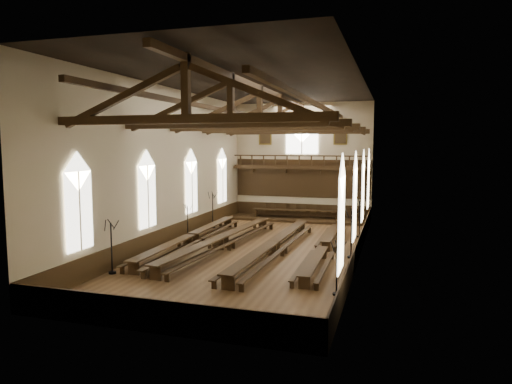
{
  "coord_description": "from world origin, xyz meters",
  "views": [
    {
      "loc": [
        7.78,
        -26.27,
        6.43
      ],
      "look_at": [
        -0.69,
        1.5,
        3.38
      ],
      "focal_mm": 32.0,
      "sensor_mm": 36.0,
      "label": 1
    }
  ],
  "objects_px": {
    "candelabrum_right_near": "(337,279)",
    "dais": "(296,219)",
    "candelabrum_left_mid": "(188,228)",
    "candelabrum_right_far": "(359,225)",
    "candelabrum_left_near": "(112,257)",
    "candelabrum_right_mid": "(351,243)",
    "candelabrum_left_far": "(213,217)",
    "refectory_row_b": "(222,239)",
    "refectory_row_a": "(191,237)",
    "refectory_row_c": "(273,245)",
    "high_table": "(296,211)",
    "refectory_row_d": "(324,247)"
  },
  "relations": [
    {
      "from": "dais",
      "to": "high_table",
      "type": "distance_m",
      "value": 0.69
    },
    {
      "from": "refectory_row_b",
      "to": "candelabrum_right_far",
      "type": "relative_size",
      "value": 5.56
    },
    {
      "from": "refectory_row_a",
      "to": "refectory_row_b",
      "type": "relative_size",
      "value": 0.96
    },
    {
      "from": "candelabrum_left_far",
      "to": "refectory_row_b",
      "type": "bearing_deg",
      "value": -63.2
    },
    {
      "from": "dais",
      "to": "candelabrum_left_far",
      "type": "xyz_separation_m",
      "value": [
        -5.4,
        -5.41,
        0.76
      ]
    },
    {
      "from": "refectory_row_b",
      "to": "refectory_row_d",
      "type": "xyz_separation_m",
      "value": [
        6.28,
        0.19,
        -0.1
      ]
    },
    {
      "from": "refectory_row_c",
      "to": "candelabrum_right_near",
      "type": "xyz_separation_m",
      "value": [
        4.44,
        -6.27,
        0.15
      ]
    },
    {
      "from": "refectory_row_b",
      "to": "candelabrum_left_mid",
      "type": "relative_size",
      "value": 6.21
    },
    {
      "from": "candelabrum_right_near",
      "to": "dais",
      "type": "bearing_deg",
      "value": 107.08
    },
    {
      "from": "candelabrum_left_mid",
      "to": "candelabrum_right_far",
      "type": "bearing_deg",
      "value": 20.33
    },
    {
      "from": "dais",
      "to": "refectory_row_a",
      "type": "bearing_deg",
      "value": -110.52
    },
    {
      "from": "refectory_row_a",
      "to": "refectory_row_b",
      "type": "distance_m",
      "value": 2.21
    },
    {
      "from": "high_table",
      "to": "candelabrum_left_near",
      "type": "xyz_separation_m",
      "value": [
        -5.4,
        -18.55,
        0.04
      ]
    },
    {
      "from": "refectory_row_b",
      "to": "high_table",
      "type": "xyz_separation_m",
      "value": [
        2.14,
        11.85,
        0.2
      ]
    },
    {
      "from": "refectory_row_c",
      "to": "candelabrum_left_far",
      "type": "bearing_deg",
      "value": 134.05
    },
    {
      "from": "high_table",
      "to": "candelabrum_right_mid",
      "type": "distance_m",
      "value": 13.19
    },
    {
      "from": "refectory_row_b",
      "to": "candelabrum_left_far",
      "type": "height_order",
      "value": "candelabrum_left_far"
    },
    {
      "from": "refectory_row_a",
      "to": "candelabrum_left_far",
      "type": "xyz_separation_m",
      "value": [
        -1.06,
        6.17,
        0.3
      ]
    },
    {
      "from": "refectory_row_a",
      "to": "refectory_row_c",
      "type": "relative_size",
      "value": 0.98
    },
    {
      "from": "refectory_row_b",
      "to": "candelabrum_left_near",
      "type": "height_order",
      "value": "candelabrum_left_near"
    },
    {
      "from": "dais",
      "to": "candelabrum_left_near",
      "type": "distance_m",
      "value": 19.33
    },
    {
      "from": "candelabrum_right_mid",
      "to": "candelabrum_left_near",
      "type": "bearing_deg",
      "value": -149.04
    },
    {
      "from": "dais",
      "to": "candelabrum_right_near",
      "type": "xyz_separation_m",
      "value": [
        5.7,
        -18.56,
        0.62
      ]
    },
    {
      "from": "candelabrum_left_mid",
      "to": "candelabrum_right_near",
      "type": "height_order",
      "value": "candelabrum_left_mid"
    },
    {
      "from": "candelabrum_left_far",
      "to": "candelabrum_right_mid",
      "type": "relative_size",
      "value": 0.99
    },
    {
      "from": "refectory_row_a",
      "to": "candelabrum_left_mid",
      "type": "bearing_deg",
      "value": 121.57
    },
    {
      "from": "refectory_row_a",
      "to": "candelabrum_right_far",
      "type": "xyz_separation_m",
      "value": [
        10.04,
        5.84,
        0.27
      ]
    },
    {
      "from": "refectory_row_c",
      "to": "refectory_row_d",
      "type": "distance_m",
      "value": 2.94
    },
    {
      "from": "candelabrum_left_near",
      "to": "candelabrum_right_far",
      "type": "distance_m",
      "value": 16.95
    },
    {
      "from": "refectory_row_a",
      "to": "dais",
      "type": "distance_m",
      "value": 12.37
    },
    {
      "from": "refectory_row_a",
      "to": "candelabrum_left_near",
      "type": "xyz_separation_m",
      "value": [
        -1.06,
        -6.97,
        0.28
      ]
    },
    {
      "from": "candelabrum_left_far",
      "to": "candelabrum_right_near",
      "type": "relative_size",
      "value": 1.18
    },
    {
      "from": "refectory_row_c",
      "to": "candelabrum_right_far",
      "type": "distance_m",
      "value": 7.92
    },
    {
      "from": "refectory_row_d",
      "to": "candelabrum_left_mid",
      "type": "distance_m",
      "value": 9.71
    },
    {
      "from": "candelabrum_left_near",
      "to": "candelabrum_right_mid",
      "type": "bearing_deg",
      "value": 30.96
    },
    {
      "from": "candelabrum_left_far",
      "to": "dais",
      "type": "bearing_deg",
      "value": 45.07
    },
    {
      "from": "dais",
      "to": "candelabrum_right_far",
      "type": "relative_size",
      "value": 4.23
    },
    {
      "from": "dais",
      "to": "candelabrum_right_far",
      "type": "height_order",
      "value": "candelabrum_right_far"
    },
    {
      "from": "candelabrum_left_far",
      "to": "candelabrum_right_near",
      "type": "xyz_separation_m",
      "value": [
        11.1,
        -13.15,
        -0.13
      ]
    },
    {
      "from": "high_table",
      "to": "candelabrum_right_far",
      "type": "relative_size",
      "value": 2.78
    },
    {
      "from": "dais",
      "to": "candelabrum_left_mid",
      "type": "distance_m",
      "value": 11.25
    },
    {
      "from": "high_table",
      "to": "candelabrum_right_far",
      "type": "height_order",
      "value": "candelabrum_right_far"
    },
    {
      "from": "high_table",
      "to": "candelabrum_right_far",
      "type": "distance_m",
      "value": 8.09
    },
    {
      "from": "refectory_row_d",
      "to": "refectory_row_c",
      "type": "bearing_deg",
      "value": -167.68
    },
    {
      "from": "refectory_row_a",
      "to": "dais",
      "type": "xyz_separation_m",
      "value": [
        4.33,
        11.58,
        -0.45
      ]
    },
    {
      "from": "refectory_row_b",
      "to": "candelabrum_right_near",
      "type": "bearing_deg",
      "value": -40.54
    },
    {
      "from": "refectory_row_a",
      "to": "refectory_row_b",
      "type": "bearing_deg",
      "value": -7.04
    },
    {
      "from": "refectory_row_c",
      "to": "high_table",
      "type": "distance_m",
      "value": 12.36
    },
    {
      "from": "refectory_row_a",
      "to": "refectory_row_c",
      "type": "height_order",
      "value": "refectory_row_c"
    },
    {
      "from": "high_table",
      "to": "candelabrum_right_mid",
      "type": "height_order",
      "value": "candelabrum_right_mid"
    }
  ]
}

